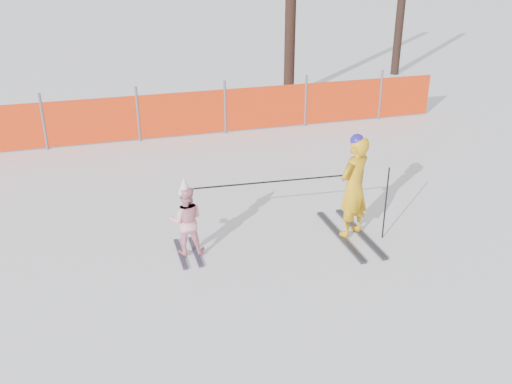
# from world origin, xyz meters

# --- Properties ---
(ground) EXTENTS (120.00, 120.00, 0.00)m
(ground) POSITION_xyz_m (0.00, 0.00, 0.00)
(ground) COLOR white
(ground) RESTS_ON ground
(adult) EXTENTS (0.68, 1.66, 1.65)m
(adult) POSITION_xyz_m (1.57, 0.64, 0.82)
(adult) COLOR black
(adult) RESTS_ON ground
(child) EXTENTS (0.57, 0.87, 1.22)m
(child) POSITION_xyz_m (-0.95, 0.80, 0.56)
(child) COLOR black
(child) RESTS_ON ground
(ski_poles) EXTENTS (2.85, 0.38, 1.16)m
(ski_poles) POSITION_xyz_m (0.89, 0.63, 0.88)
(ski_poles) COLOR black
(ski_poles) RESTS_ON ground
(safety_fence) EXTENTS (17.40, 0.06, 1.25)m
(safety_fence) POSITION_xyz_m (-2.46, 6.12, 0.56)
(safety_fence) COLOR #595960
(safety_fence) RESTS_ON ground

